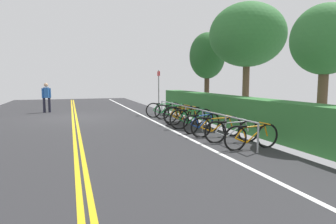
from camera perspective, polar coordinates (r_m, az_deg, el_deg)
name	(u,v)px	position (r m, az deg, el deg)	size (l,w,h in m)	color
ground_plane	(75,118)	(15.24, -17.52, -1.11)	(29.60, 10.06, 0.05)	#2B2B2D
centre_line_yellow_inner	(73,118)	(15.23, -17.82, -1.02)	(26.64, 0.10, 0.00)	gold
centre_line_yellow_outer	(76,117)	(15.23, -17.22, -1.00)	(26.64, 0.10, 0.00)	gold
bike_lane_stripe_white	(141,115)	(15.63, -5.13, -0.56)	(26.64, 0.12, 0.00)	white
bike_rack	(194,112)	(11.37, 4.93, -0.08)	(8.29, 0.05, 0.78)	#9EA0A5
bicycle_0	(164,110)	(14.68, -0.79, 0.42)	(0.46, 1.81, 0.76)	black
bicycle_1	(173,112)	(13.97, 0.91, 0.04)	(0.68, 1.65, 0.72)	black
bicycle_2	(180,114)	(13.09, 2.25, -0.33)	(0.53, 1.66, 0.75)	black
bicycle_3	(185,116)	(12.18, 3.21, -0.74)	(0.46, 1.75, 0.79)	black
bicycle_4	(192,119)	(11.32, 4.60, -1.28)	(0.46, 1.78, 0.79)	black
bicycle_5	(202,123)	(10.52, 6.54, -2.11)	(0.59, 1.62, 0.70)	black
bicycle_6	(217,127)	(9.77, 9.31, -2.77)	(0.46, 1.76, 0.71)	black
bicycle_7	(232,131)	(9.00, 12.18, -3.64)	(0.46, 1.70, 0.70)	black
bicycle_8	(252,137)	(8.26, 15.76, -4.57)	(0.46, 1.70, 0.71)	black
pedestrian	(46,96)	(18.06, -22.33, 2.95)	(0.32, 0.48, 1.66)	#1E1E2D
sign_post_near	(159,88)	(16.05, -1.81, 4.67)	(0.36, 0.06, 2.35)	gray
hedge_backdrop	(252,115)	(10.83, 15.93, -0.62)	(17.24, 0.86, 1.20)	#2D6B30
tree_near_left	(207,56)	(17.63, 7.55, 10.58)	(2.06, 2.06, 4.56)	#473323
tree_mid	(247,35)	(14.45, 14.98, 14.04)	(3.46, 3.46, 5.33)	brown
tree_far_right	(325,41)	(10.50, 28.01, 12.01)	(2.08, 2.08, 4.15)	brown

